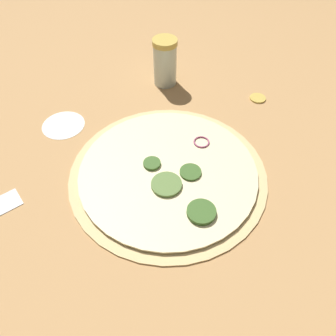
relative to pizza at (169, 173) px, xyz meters
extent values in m
plane|color=tan|center=(0.00, 0.00, -0.01)|extent=(3.00, 3.00, 0.00)
cylinder|color=#D6B77A|center=(0.00, 0.00, 0.00)|extent=(0.36, 0.36, 0.01)
cylinder|color=beige|center=(0.00, 0.00, 0.00)|extent=(0.33, 0.33, 0.00)
cylinder|color=#385B23|center=(0.00, 0.03, 0.01)|extent=(0.03, 0.03, 0.01)
torus|color=#934266|center=(0.09, -0.03, 0.01)|extent=(0.03, 0.03, 0.00)
cylinder|color=#385B23|center=(0.01, -0.04, 0.01)|extent=(0.04, 0.04, 0.00)
cylinder|color=#567538|center=(-0.03, -0.01, 0.01)|extent=(0.05, 0.05, 0.01)
cylinder|color=#385B23|center=(-0.06, -0.09, 0.01)|extent=(0.05, 0.05, 0.01)
cylinder|color=silver|center=(0.26, 0.13, 0.04)|extent=(0.05, 0.05, 0.10)
cylinder|color=gold|center=(0.26, 0.13, 0.10)|extent=(0.06, 0.06, 0.01)
cylinder|color=gold|center=(0.29, -0.09, 0.00)|extent=(0.04, 0.04, 0.01)
cylinder|color=white|center=(0.03, 0.26, 0.00)|extent=(0.09, 0.09, 0.00)
camera|label=1|loc=(-0.35, -0.16, 0.46)|focal=35.00mm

